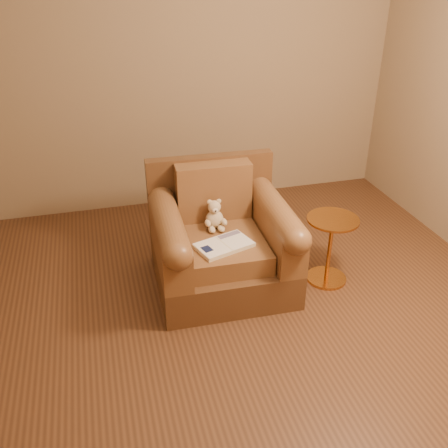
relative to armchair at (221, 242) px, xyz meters
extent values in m
plane|color=#55331D|center=(0.03, -0.54, -0.34)|extent=(4.00, 4.00, 0.00)
cube|color=#8E7657|center=(0.03, 1.46, 1.01)|extent=(4.00, 0.02, 2.70)
cube|color=#57361D|center=(0.00, -0.04, -0.20)|extent=(0.99, 0.94, 0.27)
cube|color=#57361D|center=(0.01, 0.37, 0.23)|extent=(0.97, 0.12, 0.60)
cube|color=brown|center=(0.00, -0.09, 0.01)|extent=(0.58, 0.69, 0.14)
cube|color=brown|center=(0.01, 0.24, 0.30)|extent=(0.56, 0.17, 0.43)
cube|color=brown|center=(-0.39, -0.08, 0.09)|extent=(0.22, 0.83, 0.31)
cube|color=brown|center=(0.38, -0.10, 0.09)|extent=(0.22, 0.83, 0.31)
cylinder|color=brown|center=(-0.39, -0.08, 0.24)|extent=(0.22, 0.83, 0.19)
cylinder|color=brown|center=(0.38, -0.10, 0.24)|extent=(0.22, 0.83, 0.19)
ellipsoid|color=#CCB48F|center=(-0.02, 0.09, 0.14)|extent=(0.13, 0.12, 0.14)
sphere|color=#CCB48F|center=(-0.02, 0.10, 0.24)|extent=(0.10, 0.10, 0.10)
ellipsoid|color=#CCB48F|center=(-0.06, 0.11, 0.28)|extent=(0.04, 0.02, 0.04)
ellipsoid|color=#CCB48F|center=(0.01, 0.10, 0.28)|extent=(0.04, 0.02, 0.04)
ellipsoid|color=beige|center=(-0.03, 0.06, 0.23)|extent=(0.05, 0.03, 0.04)
sphere|color=black|center=(-0.03, 0.04, 0.23)|extent=(0.01, 0.01, 0.01)
ellipsoid|color=#CCB48F|center=(-0.09, 0.04, 0.14)|extent=(0.04, 0.09, 0.04)
ellipsoid|color=#CCB48F|center=(0.03, 0.03, 0.14)|extent=(0.04, 0.09, 0.04)
ellipsoid|color=#CCB48F|center=(-0.06, 0.02, 0.10)|extent=(0.05, 0.09, 0.04)
ellipsoid|color=#CCB48F|center=(0.01, 0.01, 0.10)|extent=(0.05, 0.09, 0.04)
cube|color=beige|center=(-0.03, -0.21, 0.09)|extent=(0.43, 0.33, 0.03)
cube|color=white|center=(-0.12, -0.23, 0.11)|extent=(0.24, 0.27, 0.00)
cube|color=white|center=(0.06, -0.18, 0.11)|extent=(0.24, 0.27, 0.00)
cube|color=beige|center=(-0.03, -0.21, 0.11)|extent=(0.08, 0.22, 0.00)
cube|color=#0F1638|center=(-0.16, -0.25, 0.11)|extent=(0.08, 0.10, 0.00)
cube|color=slate|center=(0.03, -0.10, 0.11)|extent=(0.18, 0.10, 0.00)
cylinder|color=#C88237|center=(0.78, -0.21, -0.32)|extent=(0.30, 0.30, 0.02)
cylinder|color=#C88237|center=(0.78, -0.21, -0.07)|extent=(0.03, 0.03, 0.49)
cylinder|color=#C88237|center=(0.78, -0.21, 0.18)|extent=(0.38, 0.38, 0.02)
cylinder|color=#C88237|center=(0.78, -0.21, 0.17)|extent=(0.03, 0.03, 0.02)
camera|label=1|loc=(-0.80, -3.05, 1.87)|focal=40.00mm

